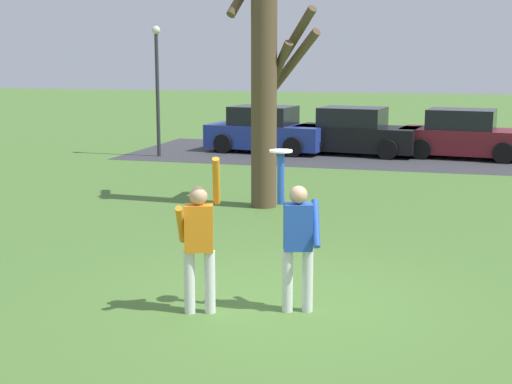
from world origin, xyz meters
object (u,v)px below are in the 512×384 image
person_catcher (298,238)px  parked_car_black (355,133)px  parked_car_blue (266,131)px  parked_car_maroon (464,136)px  person_defender (199,239)px  bare_tree_tall (266,85)px  lamppost_by_lot (157,78)px  frisbee_disc (281,151)px

person_catcher → parked_car_black: size_ratio=0.48×
parked_car_blue → parked_car_black: (3.08, 0.21, 0.00)m
parked_car_maroon → person_defender: bearing=-94.8°
person_defender → parked_car_maroon: 16.45m
parked_car_maroon → bare_tree_tall: bare_tree_tall is taller
parked_car_blue → lamppost_by_lot: bearing=-139.9°
parked_car_black → parked_car_maroon: 3.55m
person_catcher → frisbee_disc: (-0.21, -0.07, 1.11)m
person_catcher → lamppost_by_lot: 15.48m
person_catcher → parked_car_black: person_catcher is taller
person_defender → parked_car_maroon: (3.41, 16.09, -0.25)m
parked_car_blue → bare_tree_tall: bearing=-68.4°
parked_car_blue → bare_tree_tall: (2.34, -9.05, 1.94)m
lamppost_by_lot → person_defender: bearing=-65.1°
parked_car_black → parked_car_maroon: same height
person_catcher → bare_tree_tall: (-2.08, 6.40, 1.68)m
parked_car_blue → parked_car_maroon: same height
frisbee_disc → person_defender: bearing=-162.2°
frisbee_disc → parked_car_black: 15.82m
parked_car_black → lamppost_by_lot: lamppost_by_lot is taller
lamppost_by_lot → frisbee_disc: bearing=-61.3°
frisbee_disc → lamppost_by_lot: (-7.38, 13.46, 0.49)m
parked_car_blue → person_defender: bearing=-71.3°
bare_tree_tall → parked_car_maroon: bearing=65.2°
parked_car_blue → lamppost_by_lot: 4.21m
person_defender → parked_car_black: bearing=72.7°
person_catcher → parked_car_black: 15.71m
parked_car_black → bare_tree_tall: bare_tree_tall is taller
parked_car_black → bare_tree_tall: 9.49m
person_catcher → parked_car_blue: bearing=-91.9°
person_catcher → frisbee_disc: frisbee_disc is taller
parked_car_black → lamppost_by_lot: (-6.25, -2.26, 1.86)m
parked_car_blue → parked_car_black: size_ratio=1.00×
parked_car_black → person_catcher: bearing=-78.0°
frisbee_disc → parked_car_maroon: 16.02m
person_catcher → person_defender: (-1.20, -0.39, -0.00)m
parked_car_blue → parked_car_black: 3.09m
lamppost_by_lot → parked_car_black: bearing=19.9°
person_defender → parked_car_blue: person_defender is taller
parked_car_maroon → bare_tree_tall: size_ratio=0.80×
person_defender → lamppost_by_lot: bearing=97.1°
person_catcher → frisbee_disc: bearing=0.0°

